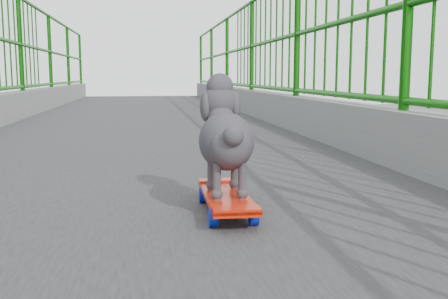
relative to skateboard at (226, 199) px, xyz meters
name	(u,v)px	position (x,y,z in m)	size (l,w,h in m)	color
skateboard	(226,199)	(0.00, 0.00, 0.00)	(0.17, 0.52, 0.07)	red
poodle	(225,135)	(0.00, 0.02, 0.22)	(0.20, 0.46, 0.38)	#302E33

